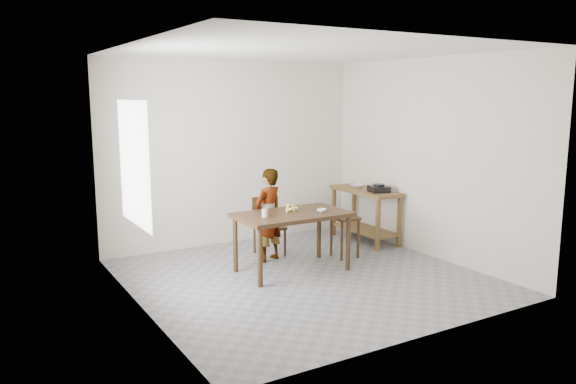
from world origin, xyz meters
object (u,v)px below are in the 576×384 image
child (268,215)px  dining_chair (269,227)px  prep_counter (365,215)px  stool (345,237)px  dining_table (292,242)px

child → dining_chair: size_ratio=1.57×
prep_counter → child: child is taller
prep_counter → child: bearing=-175.4°
prep_counter → stool: prep_counter is taller
dining_table → child: size_ratio=1.12×
child → prep_counter: bearing=165.3°
dining_table → prep_counter: size_ratio=1.17×
prep_counter → dining_chair: size_ratio=1.51×
dining_chair → stool: bearing=-28.5°
dining_chair → stool: 1.05m
dining_table → dining_chair: 0.80m
child → dining_chair: child is taller
child → stool: size_ratio=2.19×
dining_table → stool: bearing=10.2°
child → stool: (0.98, -0.39, -0.34)m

